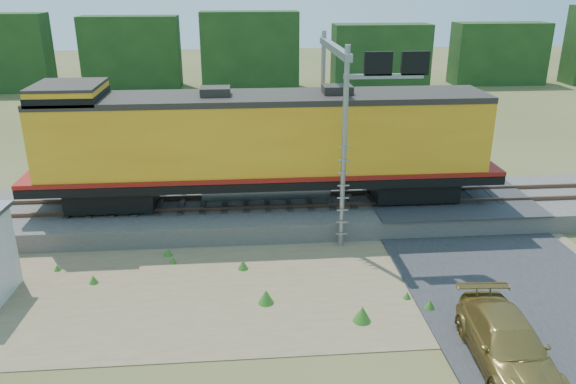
{
  "coord_description": "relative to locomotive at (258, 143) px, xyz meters",
  "views": [
    {
      "loc": [
        -1.89,
        -16.25,
        9.74
      ],
      "look_at": [
        -0.25,
        3.0,
        2.4
      ],
      "focal_mm": 35.0,
      "sensor_mm": 36.0,
      "label": 1
    }
  ],
  "objects": [
    {
      "name": "ground",
      "position": [
        1.22,
        -6.0,
        -3.44
      ],
      "size": [
        140.0,
        140.0,
        0.0
      ],
      "primitive_type": "plane",
      "color": "#475123",
      "rests_on": "ground"
    },
    {
      "name": "ballast",
      "position": [
        1.22,
        -0.0,
        -3.04
      ],
      "size": [
        70.0,
        5.0,
        0.8
      ],
      "primitive_type": "cube",
      "color": "slate",
      "rests_on": "ground"
    },
    {
      "name": "rails",
      "position": [
        1.22,
        -0.0,
        -2.56
      ],
      "size": [
        70.0,
        1.54,
        0.16
      ],
      "color": "brown",
      "rests_on": "ballast"
    },
    {
      "name": "dirt_shoulder",
      "position": [
        -0.78,
        -5.5,
        -3.43
      ],
      "size": [
        26.0,
        8.0,
        0.03
      ],
      "primitive_type": "cube",
      "color": "#8C7754",
      "rests_on": "ground"
    },
    {
      "name": "road",
      "position": [
        8.22,
        -5.26,
        -3.35
      ],
      "size": [
        7.0,
        66.0,
        0.86
      ],
      "color": "#38383A",
      "rests_on": "ground"
    },
    {
      "name": "tree_line_north",
      "position": [
        1.22,
        32.0,
        -0.37
      ],
      "size": [
        130.0,
        3.0,
        6.5
      ],
      "color": "#173714",
      "rests_on": "ground"
    },
    {
      "name": "weed_clumps",
      "position": [
        -2.28,
        -5.9,
        -3.44
      ],
      "size": [
        15.0,
        6.2,
        0.56
      ],
      "primitive_type": null,
      "color": "#337120",
      "rests_on": "ground"
    },
    {
      "name": "locomotive",
      "position": [
        0.0,
        0.0,
        0.0
      ],
      "size": [
        19.49,
        2.97,
        5.03
      ],
      "color": "black",
      "rests_on": "rails"
    },
    {
      "name": "signal_gantry",
      "position": [
        3.44,
        -0.68,
        2.26
      ],
      "size": [
        3.03,
        6.2,
        7.65
      ],
      "color": "gray",
      "rests_on": "ground"
    },
    {
      "name": "car",
      "position": [
        6.22,
        -10.28,
        -2.79
      ],
      "size": [
        2.11,
        4.58,
        1.3
      ],
      "primitive_type": "imported",
      "rotation": [
        0.0,
        0.0,
        -0.07
      ],
      "color": "olive",
      "rests_on": "ground"
    }
  ]
}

